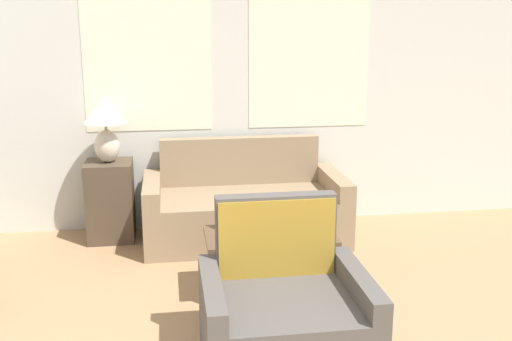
# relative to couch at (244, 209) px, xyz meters

# --- Properties ---
(wall_back) EXTENTS (6.76, 0.06, 2.60)m
(wall_back) POSITION_rel_couch_xyz_m (0.02, 0.44, 1.05)
(wall_back) COLOR silver
(wall_back) RESTS_ON ground_plane
(couch) EXTENTS (1.71, 0.84, 0.84)m
(couch) POSITION_rel_couch_xyz_m (0.00, 0.00, 0.00)
(couch) COLOR #937A5B
(couch) RESTS_ON ground_plane
(armchair) EXTENTS (0.89, 0.75, 0.90)m
(armchair) POSITION_rel_couch_xyz_m (-0.05, -2.04, 0.01)
(armchair) COLOR #514C47
(armchair) RESTS_ON ground_plane
(side_table) EXTENTS (0.39, 0.39, 0.69)m
(side_table) POSITION_rel_couch_xyz_m (-1.15, 0.14, 0.08)
(side_table) COLOR #4C3D2D
(side_table) RESTS_ON ground_plane
(table_lamp) EXTENTS (0.36, 0.36, 0.56)m
(table_lamp) POSITION_rel_couch_xyz_m (-1.15, 0.14, 0.79)
(table_lamp) COLOR beige
(table_lamp) RESTS_ON side_table
(coffee_table) EXTENTS (0.88, 0.48, 0.43)m
(coffee_table) POSITION_rel_couch_xyz_m (0.03, -1.12, 0.12)
(coffee_table) COLOR brown
(coffee_table) RESTS_ON ground_plane
(laptop) EXTENTS (0.33, 0.27, 0.22)m
(laptop) POSITION_rel_couch_xyz_m (-0.13, -1.08, 0.23)
(laptop) COLOR #B7B7BC
(laptop) RESTS_ON coffee_table
(cup_navy) EXTENTS (0.09, 0.09, 0.09)m
(cup_navy) POSITION_rel_couch_xyz_m (0.13, -1.23, 0.22)
(cup_navy) COLOR teal
(cup_navy) RESTS_ON coffee_table
(cup_yellow) EXTENTS (0.09, 0.09, 0.10)m
(cup_yellow) POSITION_rel_couch_xyz_m (0.31, -1.09, 0.23)
(cup_yellow) COLOR #191E4C
(cup_yellow) RESTS_ON coffee_table
(cup_white) EXTENTS (0.10, 0.10, 0.10)m
(cup_white) POSITION_rel_couch_xyz_m (0.37, -1.25, 0.22)
(cup_white) COLOR #191E4C
(cup_white) RESTS_ON coffee_table
(tv_remote) EXTENTS (0.08, 0.16, 0.02)m
(tv_remote) POSITION_rel_couch_xyz_m (0.18, -1.07, 0.19)
(tv_remote) COLOR black
(tv_remote) RESTS_ON coffee_table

